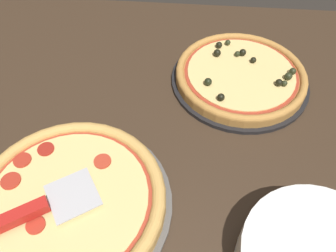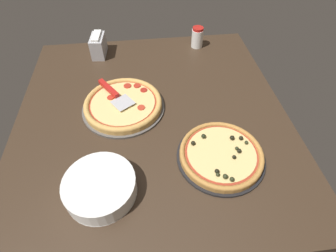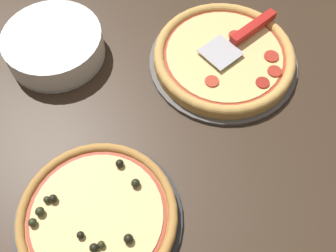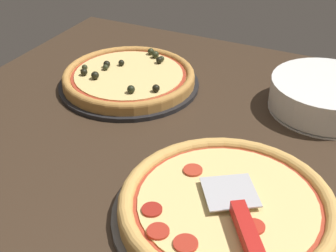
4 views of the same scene
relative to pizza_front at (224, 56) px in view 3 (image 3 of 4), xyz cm
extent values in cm
cube|color=#38281C|center=(4.54, 12.44, -4.47)|extent=(127.54, 118.30, 3.60)
cylinder|color=#565451|center=(0.02, -0.02, -2.17)|extent=(36.80, 36.80, 1.00)
cylinder|color=tan|center=(0.02, -0.02, -0.62)|extent=(34.59, 34.59, 2.10)
torus|color=tan|center=(0.02, -0.02, 0.43)|extent=(34.59, 34.59, 2.49)
cylinder|color=#A33823|center=(0.02, -0.02, 0.50)|extent=(30.07, 30.07, 0.15)
cylinder|color=#E5C67A|center=(0.02, -0.02, 0.63)|extent=(28.37, 28.37, 0.40)
cylinder|color=#AD2D1E|center=(-11.04, 2.23, 1.03)|extent=(3.57, 3.57, 0.40)
cylinder|color=#B73823|center=(4.77, 7.86, 1.03)|extent=(3.29, 3.29, 0.40)
cylinder|color=#AD2D1E|center=(-3.68, -5.44, 1.03)|extent=(3.19, 3.19, 0.40)
cylinder|color=maroon|center=(-7.04, 9.65, 1.03)|extent=(3.21, 3.21, 0.40)
cylinder|color=#AD2D1E|center=(-10.63, 6.76, 1.03)|extent=(3.34, 3.34, 0.40)
cylinder|color=black|center=(32.06, 36.31, -2.17)|extent=(33.41, 33.41, 1.00)
cylinder|color=#B77F3D|center=(32.06, 36.31, -0.70)|extent=(31.41, 31.41, 1.94)
torus|color=#B77F3D|center=(32.06, 36.31, 0.27)|extent=(31.41, 31.41, 1.87)
cylinder|color=#A33823|center=(32.06, 36.31, 0.35)|extent=(27.30, 27.30, 0.15)
cylinder|color=#E5C67A|center=(32.06, 36.31, 0.47)|extent=(25.75, 25.75, 0.40)
sphere|color=black|center=(40.30, 32.33, 1.50)|extent=(1.65, 1.65, 1.65)
sphere|color=#282D19|center=(42.72, 34.65, 1.57)|extent=(1.79, 1.79, 1.79)
sphere|color=black|center=(24.10, 31.07, 1.56)|extent=(1.77, 1.77, 1.77)
sphere|color=black|center=(26.98, 26.41, 1.52)|extent=(1.69, 1.69, 1.69)
sphere|color=black|center=(32.64, 42.70, 1.52)|extent=(1.69, 1.69, 1.69)
sphere|color=black|center=(35.08, 40.06, 1.40)|extent=(1.46, 1.46, 1.46)
sphere|color=#282D19|center=(31.32, 42.23, 1.37)|extent=(1.39, 1.39, 1.39)
sphere|color=#282D19|center=(41.54, 32.32, 1.36)|extent=(1.37, 1.37, 1.37)
sphere|color=#282D19|center=(44.02, 36.62, 1.50)|extent=(1.64, 1.64, 1.64)
sphere|color=black|center=(26.26, 41.85, 1.59)|extent=(1.83, 1.83, 1.83)
cube|color=#B7B7BC|center=(1.17, 0.09, 1.79)|extent=(11.25, 11.30, 0.24)
cube|color=red|center=(-8.21, -6.17, 2.67)|extent=(13.29, 9.89, 2.00)
cylinder|color=white|center=(41.18, -7.80, -2.32)|extent=(24.24, 24.24, 0.70)
cylinder|color=white|center=(41.18, -7.80, -1.62)|extent=(24.24, 24.24, 0.70)
cylinder|color=white|center=(41.18, -7.80, -0.92)|extent=(24.24, 24.24, 0.70)
cylinder|color=white|center=(41.18, -7.80, -0.22)|extent=(24.24, 24.24, 0.70)
cylinder|color=white|center=(41.18, -7.80, 0.48)|extent=(24.24, 24.24, 0.70)
cylinder|color=white|center=(41.18, -7.80, 1.18)|extent=(24.24, 24.24, 0.70)
cylinder|color=white|center=(41.18, -7.80, 1.88)|extent=(24.24, 24.24, 0.70)
cylinder|color=white|center=(41.18, -7.80, 2.58)|extent=(24.24, 24.24, 0.70)
cylinder|color=white|center=(41.18, -7.80, 3.28)|extent=(24.24, 24.24, 0.70)
cylinder|color=white|center=(41.18, -7.80, 3.98)|extent=(24.24, 24.24, 0.70)
camera|label=1|loc=(19.93, -25.12, 52.75)|focal=35.00mm
camera|label=2|loc=(87.42, 9.42, 79.33)|focal=28.00mm
camera|label=3|loc=(21.18, 60.71, 74.66)|focal=42.00mm
camera|label=4|loc=(-53.38, -15.62, 50.41)|focal=50.00mm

